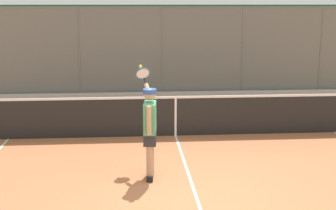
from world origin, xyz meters
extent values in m
plane|color=#B76B42|center=(0.00, 0.00, 0.00)|extent=(60.00, 60.00, 0.00)
cube|color=white|center=(0.00, -1.07, 0.00)|extent=(0.05, 5.32, 0.01)
cylinder|color=slate|center=(-5.49, -8.72, 1.50)|extent=(0.07, 0.07, 3.00)
cylinder|color=slate|center=(-2.74, -8.72, 1.50)|extent=(0.07, 0.07, 3.00)
cylinder|color=slate|center=(0.00, -8.72, 1.50)|extent=(0.07, 0.07, 3.00)
cylinder|color=slate|center=(2.74, -8.72, 1.50)|extent=(0.07, 0.07, 3.00)
cylinder|color=slate|center=(0.00, -8.72, 2.96)|extent=(16.47, 0.05, 0.05)
cube|color=slate|center=(0.00, -8.72, 1.50)|extent=(16.47, 0.02, 3.00)
cube|color=#235B2D|center=(0.00, -9.37, 1.52)|extent=(19.47, 0.90, 3.04)
cube|color=silver|center=(0.00, -8.54, 0.07)|extent=(17.47, 0.18, 0.15)
cube|color=black|center=(0.00, -3.74, 0.46)|extent=(9.99, 0.02, 0.91)
cube|color=white|center=(0.00, -3.74, 0.94)|extent=(9.99, 0.04, 0.05)
cube|color=white|center=(0.00, -3.74, 0.46)|extent=(0.05, 0.04, 0.91)
cube|color=black|center=(0.73, -0.88, 0.04)|extent=(0.13, 0.27, 0.09)
cylinder|color=tan|center=(0.73, -0.88, 0.47)|extent=(0.13, 0.13, 0.76)
cube|color=black|center=(0.70, -1.14, 0.04)|extent=(0.13, 0.27, 0.09)
cylinder|color=tan|center=(0.70, -1.14, 0.47)|extent=(0.13, 0.13, 0.76)
cube|color=#28282D|center=(0.71, -1.01, 0.77)|extent=(0.26, 0.42, 0.26)
cube|color=#4C9E6B|center=(0.71, -1.01, 1.12)|extent=(0.25, 0.49, 0.55)
cylinder|color=tan|center=(0.74, -0.72, 1.15)|extent=(0.08, 0.08, 0.51)
cylinder|color=tan|center=(0.72, -1.45, 1.51)|extent=(0.16, 0.38, 0.29)
sphere|color=tan|center=(0.71, -1.01, 1.54)|extent=(0.21, 0.21, 0.21)
cylinder|color=#284C93|center=(0.71, -1.01, 1.60)|extent=(0.26, 0.26, 0.08)
cube|color=#284C93|center=(0.70, -1.13, 1.57)|extent=(0.20, 0.21, 0.02)
cylinder|color=black|center=(0.77, -1.69, 1.66)|extent=(0.07, 0.17, 0.13)
torus|color=#28569E|center=(0.81, -1.87, 1.79)|extent=(0.33, 0.24, 0.26)
cylinder|color=silver|center=(0.81, -1.87, 1.79)|extent=(0.27, 0.19, 0.21)
sphere|color=#D6E042|center=(0.85, -2.05, 1.91)|extent=(0.07, 0.07, 0.07)
camera|label=1|loc=(1.03, 7.16, 3.14)|focal=50.67mm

